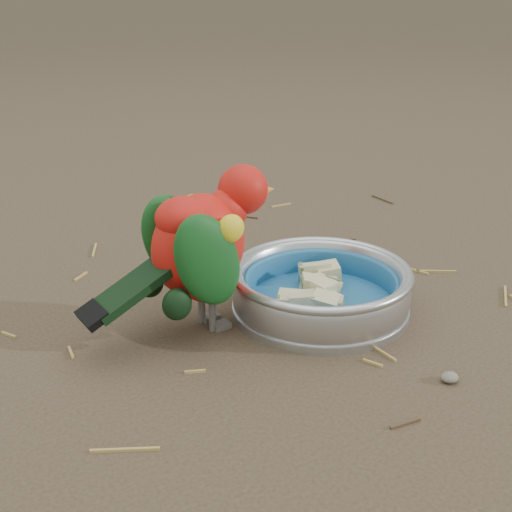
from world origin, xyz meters
TOP-DOWN VIEW (x-y plane):
  - ground at (0.00, 0.00)m, footprint 60.00×60.00m
  - food_bowl at (0.08, -0.05)m, footprint 0.23×0.23m
  - bowl_wall at (0.08, -0.05)m, footprint 0.23×0.23m
  - fruit_wedges at (0.08, -0.05)m, footprint 0.14×0.14m
  - lory_parrot at (-0.08, -0.02)m, footprint 0.25×0.13m
  - ground_debris at (0.02, 0.03)m, footprint 0.90×0.80m

SIDE VIEW (x-z plane):
  - ground at x=0.00m, z-range 0.00..0.00m
  - ground_debris at x=0.02m, z-range 0.00..0.01m
  - food_bowl at x=0.08m, z-range 0.00..0.02m
  - fruit_wedges at x=0.08m, z-range 0.02..0.05m
  - bowl_wall at x=0.08m, z-range 0.02..0.06m
  - lory_parrot at x=-0.08m, z-range 0.00..0.19m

